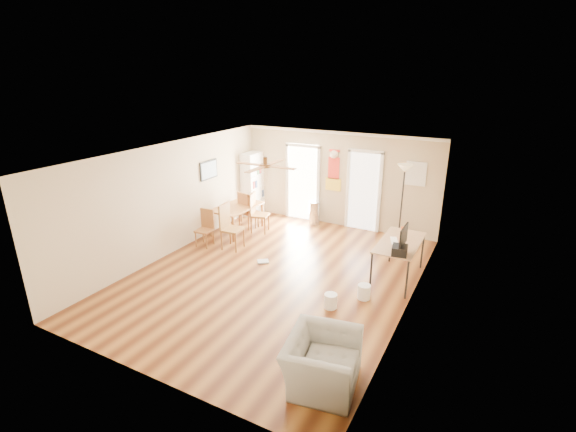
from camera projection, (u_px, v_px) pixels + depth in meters
The scene contains 30 objects.
floor at pixel (275, 275), 8.76m from camera, with size 7.00×7.00×0.00m, color brown.
ceiling at pixel (273, 154), 7.89m from camera, with size 5.50×7.00×0.00m, color silver, non-canonical shape.
wall_back at pixel (338, 179), 11.24m from camera, with size 5.50×0.04×2.60m, color beige, non-canonical shape.
wall_front at pixel (142, 298), 5.42m from camera, with size 5.50×0.04×2.60m, color beige, non-canonical shape.
wall_left at pixel (171, 199), 9.54m from camera, with size 0.04×7.00×2.60m, color beige, non-canonical shape.
wall_right at pixel (412, 243), 7.11m from camera, with size 0.04×7.00×2.60m, color beige, non-canonical shape.
crown_molding at pixel (273, 156), 7.91m from camera, with size 5.50×7.00×0.08m, color white, non-canonical shape.
kitchen_doorway at pixel (303, 184), 11.78m from camera, with size 0.90×0.10×2.10m, color white, non-canonical shape.
bathroom_doorway at pixel (364, 192), 10.98m from camera, with size 0.80×0.10×2.10m, color white, non-canonical shape.
wall_decal at pixel (334, 170), 11.20m from camera, with size 0.46×0.03×1.10m, color red.
ac_grille at pixel (416, 174), 10.18m from camera, with size 0.50×0.04×0.60m, color white.
framed_poster at pixel (209, 170), 10.56m from camera, with size 0.04×0.66×0.48m, color black.
ceiling_fan at pixel (265, 166), 7.70m from camera, with size 1.24×1.24×0.20m, color #593819, non-canonical shape.
bookshelf at pixel (253, 184), 12.24m from camera, with size 0.37×0.84×1.86m, color white, non-canonical shape.
dining_table at pixel (237, 219), 11.06m from camera, with size 0.85×1.41×0.71m, color #A56135, non-canonical shape.
dining_chair_right_a at pixel (260, 213), 10.97m from camera, with size 0.43×0.43×1.05m, color #A77436, non-canonical shape.
dining_chair_right_b at pixel (232, 227), 9.92m from camera, with size 0.45×0.45×1.10m, color olive, non-canonical shape.
dining_chair_near at pixel (204, 229), 10.10m from camera, with size 0.37×0.37×0.90m, color #915E2E, non-canonical shape.
dining_chair_far at pixel (249, 210), 11.28m from camera, with size 0.42×0.42×1.01m, color #A76636, non-canonical shape.
trash_can at pixel (315, 213), 11.56m from camera, with size 0.31×0.31×0.67m, color #B4B4B6.
torchiere_lamp at pixel (402, 203), 10.27m from camera, with size 0.37×0.37×1.96m, color black, non-canonical shape.
computer_desk at pixel (398, 260), 8.51m from camera, with size 0.77×1.55×0.83m, color tan, non-canonical shape.
imac at pixel (403, 239), 7.81m from camera, with size 0.08×0.56×0.52m, color black, non-canonical shape.
keyboard at pixel (394, 241), 8.40m from camera, with size 0.13×0.40×0.01m, color white.
printer at pixel (400, 250), 7.77m from camera, with size 0.28×0.33×0.17m, color black.
orange_bottle at pixel (402, 232), 8.52m from camera, with size 0.08×0.08×0.24m, color orange.
wastebasket_a at pixel (364, 292), 7.84m from camera, with size 0.25×0.25×0.28m, color white.
wastebasket_b at pixel (331, 301), 7.53m from camera, with size 0.24×0.24×0.28m, color white.
floor_cloth at pixel (263, 261), 9.36m from camera, with size 0.25×0.20×0.04m, color #A3A29D.
armchair at pixel (322, 362), 5.65m from camera, with size 1.08×0.95×0.70m, color #9F9F9A.
Camera 1 is at (3.92, -6.79, 4.12)m, focal length 25.77 mm.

